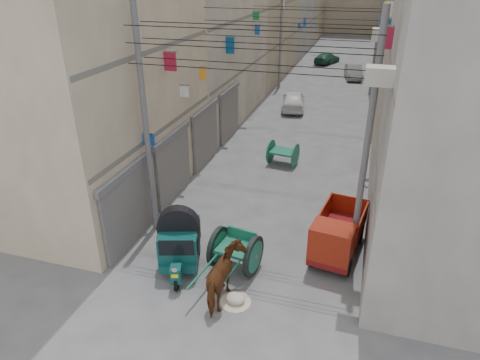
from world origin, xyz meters
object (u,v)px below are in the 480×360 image
at_px(second_cart, 283,153).
at_px(auto_rickshaw, 180,240).
at_px(feed_sack, 235,298).
at_px(distant_car_grey, 353,72).
at_px(mini_truck, 336,239).
at_px(distant_car_white, 293,100).
at_px(horse, 225,278).
at_px(tonga_cart, 235,251).
at_px(distant_car_green, 327,58).

bearing_deg(second_cart, auto_rickshaw, -92.06).
bearing_deg(feed_sack, auto_rickshaw, 152.52).
bearing_deg(distant_car_grey, mini_truck, -97.69).
bearing_deg(distant_car_white, distant_car_grey, -115.96).
bearing_deg(horse, tonga_cart, -87.44).
height_order(tonga_cart, distant_car_grey, tonga_cart).
bearing_deg(distant_car_green, mini_truck, 116.87).
height_order(feed_sack, distant_car_green, distant_car_green).
bearing_deg(auto_rickshaw, distant_car_grey, 65.09).
distance_m(second_cart, horse, 10.06).
bearing_deg(feed_sack, distant_car_grey, 87.07).
distance_m(distant_car_white, distant_car_grey, 11.16).
xyz_separation_m(auto_rickshaw, horse, (1.94, -1.15, -0.16)).
xyz_separation_m(feed_sack, distant_car_white, (-1.87, 19.40, 0.50)).
relative_size(horse, distant_car_white, 0.51).
xyz_separation_m(tonga_cart, distant_car_green, (-1.00, 34.65, -0.17)).
xyz_separation_m(horse, distant_car_grey, (1.84, 30.03, -0.22)).
bearing_deg(horse, auto_rickshaw, -34.60).
xyz_separation_m(tonga_cart, feed_sack, (0.47, -1.50, -0.56)).
xyz_separation_m(distant_car_white, distant_car_green, (0.39, 16.75, -0.11)).
xyz_separation_m(auto_rickshaw, distant_car_white, (0.37, 18.24, -0.33)).
bearing_deg(distant_car_grey, auto_rickshaw, -107.28).
distance_m(second_cart, distant_car_green, 26.10).
relative_size(distant_car_white, distant_car_green, 1.03).
distance_m(feed_sack, distant_car_green, 36.18).
relative_size(second_cart, distant_car_grey, 0.41).
relative_size(distant_car_grey, distant_car_green, 0.98).
xyz_separation_m(second_cart, distant_car_grey, (2.21, 19.98, -0.04)).
distance_m(mini_truck, horse, 4.09).
bearing_deg(horse, distant_car_green, -91.98).
relative_size(distant_car_white, distant_car_grey, 1.05).
height_order(auto_rickshaw, tonga_cart, auto_rickshaw).
bearing_deg(distant_car_white, auto_rickshaw, 80.60).
distance_m(mini_truck, distant_car_white, 17.05).
height_order(second_cart, distant_car_grey, distant_car_grey).
bearing_deg(distant_car_green, auto_rickshaw, 108.70).
bearing_deg(auto_rickshaw, tonga_cart, -6.73).
bearing_deg(auto_rickshaw, distant_car_green, 71.28).
xyz_separation_m(second_cart, feed_sack, (0.68, -10.06, -0.49)).
xyz_separation_m(auto_rickshaw, second_cart, (1.56, 8.90, -0.34)).
relative_size(tonga_cart, horse, 1.61).
distance_m(tonga_cart, feed_sack, 1.67).
bearing_deg(distant_car_green, horse, 111.82).
relative_size(mini_truck, distant_car_green, 0.86).
distance_m(second_cart, feed_sack, 10.09).
relative_size(tonga_cart, distant_car_green, 0.85).
relative_size(auto_rickshaw, mini_truck, 0.77).
bearing_deg(feed_sack, tonga_cart, 107.32).
height_order(mini_truck, horse, mini_truck).
distance_m(distant_car_white, distant_car_green, 16.75).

